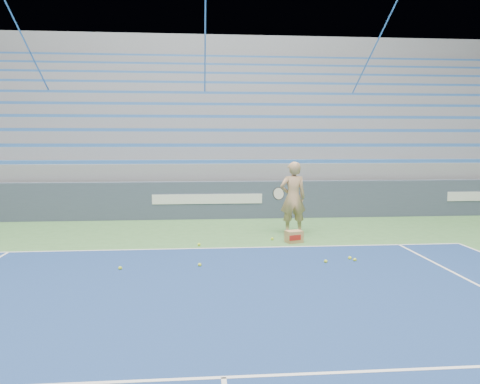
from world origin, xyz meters
name	(u,v)px	position (x,y,z in m)	size (l,w,h in m)	color
sponsor_barrier	(208,200)	(0.00, 15.88, 0.55)	(30.00, 0.32, 1.10)	#3C465B
bleachers	(205,140)	(0.00, 21.60, 2.36)	(31.00, 9.15, 7.30)	gray
tennis_player	(293,198)	(2.06, 13.42, 0.89)	(0.94, 0.85, 1.77)	tan
ball_box	(294,237)	(1.88, 12.38, 0.13)	(0.42, 0.37, 0.26)	#AC8253
tennis_ball_0	(200,265)	(-0.23, 10.47, 0.03)	(0.07, 0.07, 0.07)	#D2E92F
tennis_ball_1	(350,258)	(2.64, 10.73, 0.03)	(0.07, 0.07, 0.07)	#D2E92F
tennis_ball_2	(199,244)	(-0.25, 12.18, 0.03)	(0.07, 0.07, 0.07)	#D2E92F
tennis_ball_3	(355,260)	(2.69, 10.59, 0.03)	(0.07, 0.07, 0.07)	#D2E92F
tennis_ball_4	(120,268)	(-1.62, 10.36, 0.03)	(0.07, 0.07, 0.07)	#D2E92F
tennis_ball_5	(326,261)	(2.11, 10.52, 0.03)	(0.07, 0.07, 0.07)	#D2E92F
tennis_ball_6	(272,239)	(1.43, 12.65, 0.03)	(0.07, 0.07, 0.07)	#D2E92F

